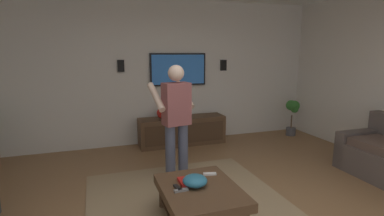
{
  "coord_description": "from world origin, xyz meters",
  "views": [
    {
      "loc": [
        -2.6,
        1.25,
        1.8
      ],
      "look_at": [
        1.22,
        -0.06,
        1.03
      ],
      "focal_mm": 27.41,
      "sensor_mm": 36.0,
      "label": 1
    }
  ],
  "objects_px": {
    "remote_black": "(178,188)",
    "book": "(187,182)",
    "bowl": "(195,181)",
    "wall_speaker_left": "(223,65)",
    "tv": "(178,69)",
    "potted_plant_short": "(293,112)",
    "wall_speaker_right": "(121,66)",
    "remote_white": "(210,174)",
    "person_standing": "(176,116)",
    "coffee_table": "(200,196)",
    "remote_grey": "(181,190)",
    "media_console": "(182,131)",
    "vase_round": "(162,113)"
  },
  "relations": [
    {
      "from": "bowl",
      "to": "vase_round",
      "type": "xyz_separation_m",
      "value": [
        2.64,
        -0.27,
        0.2
      ]
    },
    {
      "from": "tv",
      "to": "book",
      "type": "height_order",
      "value": "tv"
    },
    {
      "from": "remote_grey",
      "to": "media_console",
      "type": "bearing_deg",
      "value": 71.32
    },
    {
      "from": "remote_grey",
      "to": "person_standing",
      "type": "bearing_deg",
      "value": 75.07
    },
    {
      "from": "book",
      "to": "person_standing",
      "type": "bearing_deg",
      "value": 171.63
    },
    {
      "from": "person_standing",
      "to": "remote_white",
      "type": "bearing_deg",
      "value": -179.47
    },
    {
      "from": "remote_white",
      "to": "wall_speaker_left",
      "type": "height_order",
      "value": "wall_speaker_left"
    },
    {
      "from": "bowl",
      "to": "wall_speaker_left",
      "type": "height_order",
      "value": "wall_speaker_left"
    },
    {
      "from": "wall_speaker_left",
      "to": "tv",
      "type": "bearing_deg",
      "value": 90.76
    },
    {
      "from": "coffee_table",
      "to": "potted_plant_short",
      "type": "xyz_separation_m",
      "value": [
        2.5,
        -3.08,
        0.24
      ]
    },
    {
      "from": "book",
      "to": "wall_speaker_left",
      "type": "relative_size",
      "value": 1.0
    },
    {
      "from": "media_console",
      "to": "remote_grey",
      "type": "height_order",
      "value": "media_console"
    },
    {
      "from": "coffee_table",
      "to": "bowl",
      "type": "bearing_deg",
      "value": 41.54
    },
    {
      "from": "bowl",
      "to": "tv",
      "type": "bearing_deg",
      "value": -12.93
    },
    {
      "from": "coffee_table",
      "to": "remote_grey",
      "type": "xyz_separation_m",
      "value": [
        -0.03,
        0.22,
        0.12
      ]
    },
    {
      "from": "coffee_table",
      "to": "bowl",
      "type": "height_order",
      "value": "bowl"
    },
    {
      "from": "coffee_table",
      "to": "potted_plant_short",
      "type": "relative_size",
      "value": 1.27
    },
    {
      "from": "media_console",
      "to": "remote_black",
      "type": "relative_size",
      "value": 11.33
    },
    {
      "from": "remote_black",
      "to": "book",
      "type": "height_order",
      "value": "book"
    },
    {
      "from": "bowl",
      "to": "wall_speaker_left",
      "type": "distance_m",
      "value": 3.49
    },
    {
      "from": "coffee_table",
      "to": "bowl",
      "type": "relative_size",
      "value": 3.78
    },
    {
      "from": "remote_grey",
      "to": "book",
      "type": "distance_m",
      "value": 0.2
    },
    {
      "from": "tv",
      "to": "bowl",
      "type": "distance_m",
      "value": 3.12
    },
    {
      "from": "coffee_table",
      "to": "tv",
      "type": "bearing_deg",
      "value": -11.93
    },
    {
      "from": "remote_black",
      "to": "wall_speaker_right",
      "type": "bearing_deg",
      "value": 177.35
    },
    {
      "from": "coffee_table",
      "to": "book",
      "type": "relative_size",
      "value": 4.55
    },
    {
      "from": "remote_white",
      "to": "media_console",
      "type": "bearing_deg",
      "value": 93.59
    },
    {
      "from": "remote_white",
      "to": "wall_speaker_right",
      "type": "height_order",
      "value": "wall_speaker_right"
    },
    {
      "from": "tv",
      "to": "potted_plant_short",
      "type": "distance_m",
      "value": 2.67
    },
    {
      "from": "wall_speaker_right",
      "to": "wall_speaker_left",
      "type": "bearing_deg",
      "value": -90.0
    },
    {
      "from": "potted_plant_short",
      "to": "remote_white",
      "type": "height_order",
      "value": "potted_plant_short"
    },
    {
      "from": "wall_speaker_right",
      "to": "remote_white",
      "type": "bearing_deg",
      "value": -165.15
    },
    {
      "from": "person_standing",
      "to": "remote_black",
      "type": "xyz_separation_m",
      "value": [
        -1.07,
        0.29,
        -0.52
      ]
    },
    {
      "from": "coffee_table",
      "to": "book",
      "type": "distance_m",
      "value": 0.21
    },
    {
      "from": "media_console",
      "to": "wall_speaker_left",
      "type": "xyz_separation_m",
      "value": [
        0.25,
        -0.99,
        1.26
      ]
    },
    {
      "from": "coffee_table",
      "to": "wall_speaker_left",
      "type": "relative_size",
      "value": 4.55
    },
    {
      "from": "person_standing",
      "to": "remote_black",
      "type": "distance_m",
      "value": 1.23
    },
    {
      "from": "coffee_table",
      "to": "remote_grey",
      "type": "height_order",
      "value": "remote_grey"
    },
    {
      "from": "potted_plant_short",
      "to": "bowl",
      "type": "height_order",
      "value": "potted_plant_short"
    },
    {
      "from": "remote_grey",
      "to": "wall_speaker_right",
      "type": "height_order",
      "value": "wall_speaker_right"
    },
    {
      "from": "remote_grey",
      "to": "tv",
      "type": "bearing_deg",
      "value": 72.65
    },
    {
      "from": "remote_black",
      "to": "wall_speaker_left",
      "type": "height_order",
      "value": "wall_speaker_left"
    },
    {
      "from": "tv",
      "to": "wall_speaker_left",
      "type": "xyz_separation_m",
      "value": [
        0.01,
        -0.99,
        0.07
      ]
    },
    {
      "from": "coffee_table",
      "to": "remote_white",
      "type": "relative_size",
      "value": 6.67
    },
    {
      "from": "media_console",
      "to": "person_standing",
      "type": "relative_size",
      "value": 1.04
    },
    {
      "from": "wall_speaker_left",
      "to": "wall_speaker_right",
      "type": "distance_m",
      "value": 2.1
    },
    {
      "from": "person_standing",
      "to": "wall_speaker_left",
      "type": "relative_size",
      "value": 7.45
    },
    {
      "from": "bowl",
      "to": "book",
      "type": "distance_m",
      "value": 0.12
    },
    {
      "from": "person_standing",
      "to": "wall_speaker_right",
      "type": "relative_size",
      "value": 7.45
    },
    {
      "from": "media_console",
      "to": "potted_plant_short",
      "type": "bearing_deg",
      "value": 85.8
    }
  ]
}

